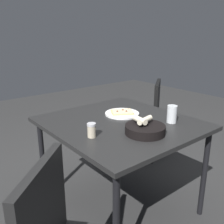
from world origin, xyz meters
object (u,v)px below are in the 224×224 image
Objects in this scene: dining_table at (121,129)px; bread_basket at (145,129)px; pizza_plate at (122,113)px; chair_near at (145,114)px; beer_glass at (172,115)px; pepper_shaker at (92,131)px.

bread_basket reaches higher than dining_table.
chair_near reaches higher than pizza_plate.
beer_glass is 0.62m from pepper_shaker.
beer_glass is 1.40× the size of pepper_shaker.
pepper_shaker is at bearing 116.06° from pizza_plate.
pizza_plate is at bearing -20.72° from bread_basket.
pizza_plate is at bearing 119.84° from chair_near.
chair_near is (0.76, -0.54, -0.30)m from beer_glass.
dining_table is 0.98m from chair_near.
beer_glass is at bearing -156.63° from pizza_plate.
chair_near is (0.52, -0.81, -0.18)m from dining_table.
pepper_shaker is at bearing 76.36° from beer_glass.
beer_glass is at bearing -131.94° from dining_table.
bread_basket is 1.18m from chair_near.
chair_near reaches higher than bread_basket.
pizza_plate is at bearing 23.37° from beer_glass.
pizza_plate is 2.98× the size of pepper_shaker.
pepper_shaker is 0.11× the size of chair_near.
bread_basket is (-0.27, 0.03, 0.10)m from dining_table.
pizza_plate is at bearing -63.94° from pepper_shaker.
pepper_shaker reaches higher than pizza_plate.
pizza_plate is 0.49m from pepper_shaker.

